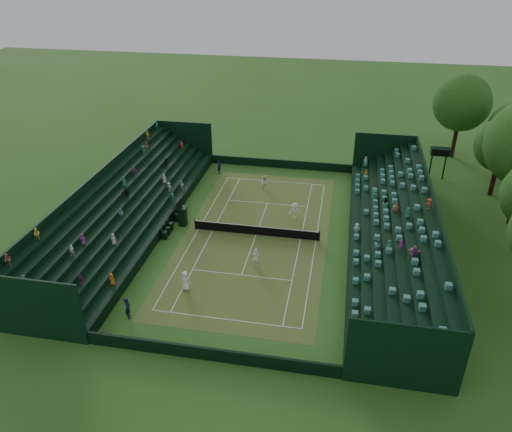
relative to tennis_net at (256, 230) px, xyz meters
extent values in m
plane|color=#315E1D|center=(0.00, 0.00, -0.53)|extent=(160.00, 160.00, 0.00)
cube|color=#357125|center=(0.00, 0.00, -0.52)|extent=(12.97, 26.77, 0.01)
cube|color=black|center=(0.00, 15.88, -0.03)|extent=(17.17, 0.20, 1.00)
cube|color=black|center=(0.00, -15.88, -0.03)|extent=(17.17, 0.20, 1.00)
cube|color=black|center=(8.48, 0.00, -0.03)|extent=(0.20, 31.77, 1.00)
cube|color=black|center=(-8.48, 0.00, -0.03)|extent=(0.20, 31.77, 1.00)
cube|color=black|center=(8.98, 0.00, -0.03)|extent=(0.80, 32.00, 1.00)
cube|color=black|center=(9.79, 0.00, 0.20)|extent=(0.80, 32.00, 1.45)
cube|color=black|center=(10.58, 0.00, 0.42)|extent=(0.80, 32.00, 1.90)
cube|color=black|center=(11.38, 0.00, 0.65)|extent=(0.80, 32.00, 2.35)
cube|color=black|center=(12.18, 0.00, 0.87)|extent=(0.80, 32.00, 2.80)
cube|color=black|center=(12.98, 0.00, 1.10)|extent=(0.80, 32.00, 3.25)
cube|color=black|center=(13.79, 0.00, 1.32)|extent=(0.80, 32.00, 3.70)
cube|color=black|center=(14.59, 0.00, 1.55)|extent=(0.80, 32.00, 4.15)
cube|color=black|center=(15.08, 0.00, 1.92)|extent=(0.20, 32.00, 4.90)
cube|color=black|center=(-8.98, 0.00, -0.03)|extent=(0.80, 32.00, 1.00)
cube|color=black|center=(-9.79, 0.00, 0.20)|extent=(0.80, 32.00, 1.45)
cube|color=black|center=(-10.58, 0.00, 0.42)|extent=(0.80, 32.00, 1.90)
cube|color=black|center=(-11.38, 0.00, 0.65)|extent=(0.80, 32.00, 2.35)
cube|color=black|center=(-12.18, 0.00, 0.87)|extent=(0.80, 32.00, 2.80)
cube|color=black|center=(-12.98, 0.00, 1.10)|extent=(0.80, 32.00, 3.25)
cube|color=black|center=(-13.79, 0.00, 1.32)|extent=(0.80, 32.00, 3.70)
cube|color=black|center=(-14.59, 0.00, 1.55)|extent=(0.80, 32.00, 4.15)
cube|color=black|center=(-15.08, 0.00, 1.92)|extent=(0.20, 32.00, 4.90)
cylinder|color=black|center=(-5.79, 0.00, 0.00)|extent=(0.10, 0.10, 1.06)
cylinder|color=black|center=(5.79, 0.00, 0.00)|extent=(0.10, 0.10, 1.06)
cube|color=black|center=(0.00, 0.00, -0.07)|extent=(11.57, 0.02, 0.86)
cube|color=white|center=(0.00, 0.00, 0.40)|extent=(11.57, 0.04, 0.07)
cylinder|color=black|center=(17.00, 16.00, 0.97)|extent=(0.16, 0.16, 3.00)
cylinder|color=black|center=(18.50, 16.00, 0.97)|extent=(0.16, 0.16, 3.00)
cube|color=black|center=(17.75, 16.00, 2.77)|extent=(2.00, 1.00, 0.80)
cylinder|color=black|center=(22.97, 12.82, 0.98)|extent=(0.50, 0.50, 3.01)
sphere|color=#1E4B15|center=(22.97, 12.82, 5.06)|extent=(5.50, 5.50, 5.50)
cylinder|color=black|center=(25.25, 17.28, 1.07)|extent=(0.50, 0.50, 3.19)
cylinder|color=black|center=(20.57, 23.28, 1.33)|extent=(0.50, 0.50, 3.71)
sphere|color=#1E4B15|center=(20.57, 23.28, 6.36)|extent=(6.78, 6.78, 6.78)
cube|color=black|center=(-7.16, 0.57, 0.37)|extent=(0.69, 0.69, 1.79)
cube|color=black|center=(-7.16, 0.57, 1.31)|extent=(0.89, 0.89, 0.10)
cube|color=black|center=(-7.50, 0.57, 1.66)|extent=(0.08, 0.89, 0.69)
imported|color=black|center=(-7.16, 0.57, 1.82)|extent=(0.47, 0.54, 0.92)
cube|color=black|center=(-8.03, -2.13, -0.16)|extent=(0.46, 0.46, 0.74)
cube|color=black|center=(-8.26, -2.13, 0.30)|extent=(0.06, 0.46, 0.46)
cube|color=black|center=(-8.03, -1.33, -0.16)|extent=(0.46, 0.46, 0.74)
cube|color=black|center=(-8.26, -1.33, 0.30)|extent=(0.06, 0.46, 0.46)
cube|color=black|center=(-8.03, -0.53, -0.16)|extent=(0.46, 0.46, 0.74)
cube|color=black|center=(-8.26, -0.53, 0.30)|extent=(0.06, 0.46, 0.46)
cube|color=black|center=(-8.03, 1.27, -0.16)|extent=(0.46, 0.46, 0.74)
cube|color=black|center=(-8.26, 1.27, 0.30)|extent=(0.06, 0.46, 0.46)
cube|color=black|center=(-8.03, 2.07, -0.16)|extent=(0.46, 0.46, 0.74)
cube|color=black|center=(-8.26, 2.07, 0.30)|extent=(0.06, 0.46, 0.46)
cube|color=black|center=(-8.03, 2.87, -0.16)|extent=(0.46, 0.46, 0.74)
cube|color=black|center=(-8.26, 2.87, 0.30)|extent=(0.06, 0.46, 0.46)
imported|color=white|center=(-3.81, -9.04, 0.30)|extent=(0.91, 0.71, 1.65)
imported|color=silver|center=(0.92, -4.91, 0.33)|extent=(0.65, 0.45, 1.71)
imported|color=white|center=(-0.88, 9.76, 0.26)|extent=(0.93, 0.83, 1.58)
imported|color=white|center=(3.12, 3.64, 0.35)|extent=(1.26, 0.91, 1.75)
imported|color=black|center=(-6.76, 12.92, 0.30)|extent=(0.58, 0.70, 1.65)
imported|color=black|center=(-6.83, -12.94, 0.33)|extent=(0.60, 0.73, 1.71)
camera|label=1|loc=(7.23, -38.59, 23.08)|focal=35.00mm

